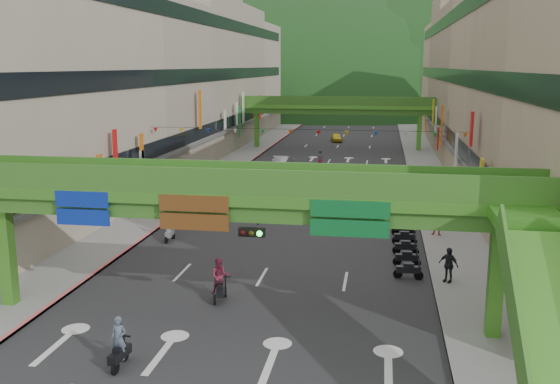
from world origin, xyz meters
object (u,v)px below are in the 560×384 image
(overpass_near, at_px, (253,212))
(scooter_rider_mid, at_px, (220,279))
(car_silver, at_px, (282,163))
(pedestrian_red, at_px, (438,225))
(scooter_rider_near, at_px, (119,344))
(car_yellow, at_px, (336,137))

(overpass_near, relative_size, scooter_rider_mid, 13.06)
(car_silver, distance_m, pedestrian_red, 29.21)
(overpass_near, distance_m, scooter_rider_near, 7.45)
(car_yellow, bearing_deg, pedestrian_red, -88.12)
(pedestrian_red, bearing_deg, overpass_near, -105.44)
(car_silver, xyz_separation_m, car_yellow, (3.96, 26.70, -0.09))
(car_silver, relative_size, car_yellow, 1.18)
(car_silver, height_order, pedestrian_red, pedestrian_red)
(overpass_near, height_order, pedestrian_red, overpass_near)
(car_silver, bearing_deg, pedestrian_red, -53.78)
(car_silver, bearing_deg, scooter_rider_mid, -79.00)
(scooter_rider_near, height_order, car_yellow, scooter_rider_near)
(scooter_rider_mid, relative_size, car_silver, 0.49)
(overpass_near, xyz_separation_m, scooter_rider_mid, (-2.28, 2.89, -4.09))
(overpass_near, distance_m, scooter_rider_mid, 5.51)
(car_yellow, relative_size, pedestrian_red, 2.20)
(scooter_rider_mid, distance_m, car_yellow, 65.41)
(scooter_rider_mid, height_order, car_yellow, scooter_rider_mid)
(scooter_rider_near, distance_m, car_silver, 45.99)
(overpass_near, distance_m, car_yellow, 68.47)
(scooter_rider_mid, distance_m, pedestrian_red, 17.58)
(scooter_rider_mid, xyz_separation_m, car_silver, (-3.22, 38.70, -0.39))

